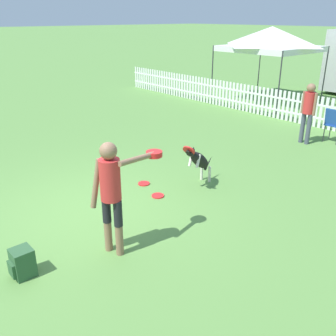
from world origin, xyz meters
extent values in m
plane|color=#5B8C42|center=(0.00, 0.00, 0.00)|extent=(240.00, 240.00, 0.00)
cylinder|color=#8C664C|center=(1.16, -0.38, 0.23)|extent=(0.11, 0.11, 0.46)
cylinder|color=black|center=(1.16, -0.38, 0.65)|extent=(0.12, 0.12, 0.38)
cylinder|color=#8C664C|center=(1.35, -0.32, 0.23)|extent=(0.11, 0.11, 0.46)
cylinder|color=black|center=(1.35, -0.32, 0.65)|extent=(0.12, 0.12, 0.38)
cylinder|color=red|center=(1.26, -0.35, 1.12)|extent=(0.35, 0.35, 0.57)
sphere|color=#8C664C|center=(1.26, -0.35, 1.52)|extent=(0.23, 0.23, 0.23)
cylinder|color=#8C664C|center=(1.08, -0.46, 1.04)|extent=(0.13, 0.22, 0.70)
cylinder|color=#8C664C|center=(1.35, 0.04, 1.35)|extent=(0.21, 0.70, 0.14)
cylinder|color=red|center=(1.28, 0.38, 1.29)|extent=(0.23, 0.23, 0.02)
cylinder|color=red|center=(1.28, 0.38, 1.32)|extent=(0.23, 0.23, 0.02)
cylinder|color=red|center=(1.28, 0.38, 1.34)|extent=(0.23, 0.23, 0.02)
ellipsoid|color=black|center=(0.47, 2.14, 0.54)|extent=(0.46, 0.77, 0.63)
ellipsoid|color=silver|center=(0.47, 2.14, 0.50)|extent=(0.25, 0.40, 0.32)
sphere|color=black|center=(0.59, 1.78, 0.83)|extent=(0.17, 0.17, 0.17)
cone|color=black|center=(0.61, 1.72, 0.88)|extent=(0.13, 0.17, 0.14)
cylinder|color=red|center=(0.61, 1.72, 0.88)|extent=(0.27, 0.22, 0.20)
cone|color=black|center=(0.63, 1.82, 0.89)|extent=(0.05, 0.05, 0.07)
cone|color=black|center=(0.53, 1.79, 0.89)|extent=(0.05, 0.05, 0.07)
cylinder|color=silver|center=(0.47, 2.45, 0.16)|extent=(0.06, 0.06, 0.32)
cylinder|color=silver|center=(0.30, 2.40, 0.16)|extent=(0.06, 0.06, 0.32)
cylinder|color=silver|center=(0.61, 1.97, 0.61)|extent=(0.10, 0.16, 0.25)
cylinder|color=silver|center=(0.46, 1.92, 0.61)|extent=(0.10, 0.16, 0.25)
cone|color=black|center=(0.35, 2.54, 0.35)|extent=(0.16, 0.35, 0.23)
cylinder|color=red|center=(0.30, 1.24, 0.01)|extent=(0.23, 0.23, 0.02)
cylinder|color=red|center=(-0.30, 1.37, 0.01)|extent=(0.23, 0.23, 0.02)
cube|color=#2D5633|center=(0.93, -1.52, 0.19)|extent=(0.26, 0.26, 0.39)
cube|color=#2D5633|center=(0.93, -1.67, 0.15)|extent=(0.18, 0.04, 0.19)
cube|color=white|center=(0.00, 7.81, 0.28)|extent=(18.66, 0.04, 0.06)
cube|color=white|center=(0.00, 7.81, 0.67)|extent=(18.66, 0.04, 0.06)
cube|color=white|center=(-9.25, 7.81, 0.47)|extent=(0.09, 0.02, 0.93)
cube|color=white|center=(-9.09, 7.81, 0.47)|extent=(0.09, 0.02, 0.93)
cube|color=white|center=(-8.94, 7.81, 0.47)|extent=(0.09, 0.02, 0.93)
cube|color=white|center=(-8.78, 7.81, 0.47)|extent=(0.09, 0.02, 0.93)
cube|color=white|center=(-8.62, 7.81, 0.47)|extent=(0.09, 0.02, 0.93)
cube|color=white|center=(-8.46, 7.81, 0.47)|extent=(0.09, 0.02, 0.93)
cube|color=white|center=(-8.30, 7.81, 0.47)|extent=(0.09, 0.02, 0.93)
cube|color=white|center=(-8.15, 7.81, 0.47)|extent=(0.09, 0.02, 0.93)
cube|color=white|center=(-7.99, 7.81, 0.47)|extent=(0.09, 0.02, 0.93)
cube|color=white|center=(-7.83, 7.81, 0.47)|extent=(0.09, 0.02, 0.93)
cube|color=white|center=(-7.67, 7.81, 0.47)|extent=(0.09, 0.02, 0.93)
cube|color=white|center=(-7.51, 7.81, 0.47)|extent=(0.09, 0.02, 0.93)
cube|color=white|center=(-7.35, 7.81, 0.47)|extent=(0.09, 0.02, 0.93)
cube|color=white|center=(-7.20, 7.81, 0.47)|extent=(0.09, 0.02, 0.93)
cube|color=white|center=(-7.04, 7.81, 0.47)|extent=(0.09, 0.02, 0.93)
cube|color=white|center=(-6.88, 7.81, 0.47)|extent=(0.09, 0.02, 0.93)
cube|color=white|center=(-6.72, 7.81, 0.47)|extent=(0.09, 0.02, 0.93)
cube|color=white|center=(-6.56, 7.81, 0.47)|extent=(0.09, 0.02, 0.93)
cube|color=white|center=(-6.41, 7.81, 0.47)|extent=(0.09, 0.02, 0.93)
cube|color=white|center=(-6.25, 7.81, 0.47)|extent=(0.09, 0.02, 0.93)
cube|color=white|center=(-6.09, 7.81, 0.47)|extent=(0.09, 0.02, 0.93)
cube|color=white|center=(-5.93, 7.81, 0.47)|extent=(0.09, 0.02, 0.93)
cube|color=white|center=(-5.77, 7.81, 0.47)|extent=(0.09, 0.02, 0.93)
cube|color=white|center=(-5.62, 7.81, 0.47)|extent=(0.09, 0.02, 0.93)
cube|color=white|center=(-5.46, 7.81, 0.47)|extent=(0.09, 0.02, 0.93)
cube|color=white|center=(-5.30, 7.81, 0.47)|extent=(0.09, 0.02, 0.93)
cube|color=white|center=(-5.14, 7.81, 0.47)|extent=(0.09, 0.02, 0.93)
cube|color=white|center=(-4.98, 7.81, 0.47)|extent=(0.09, 0.02, 0.93)
cube|color=white|center=(-4.82, 7.81, 0.47)|extent=(0.09, 0.02, 0.93)
cube|color=white|center=(-4.67, 7.81, 0.47)|extent=(0.09, 0.02, 0.93)
cube|color=white|center=(-4.51, 7.81, 0.47)|extent=(0.09, 0.02, 0.93)
cube|color=white|center=(-4.35, 7.81, 0.47)|extent=(0.09, 0.02, 0.93)
cube|color=white|center=(-4.19, 7.81, 0.47)|extent=(0.09, 0.02, 0.93)
cube|color=white|center=(-4.03, 7.81, 0.47)|extent=(0.09, 0.02, 0.93)
cube|color=white|center=(-3.88, 7.81, 0.47)|extent=(0.09, 0.02, 0.93)
cube|color=white|center=(-3.72, 7.81, 0.47)|extent=(0.09, 0.02, 0.93)
cube|color=white|center=(-3.56, 7.81, 0.47)|extent=(0.09, 0.02, 0.93)
cube|color=white|center=(-3.40, 7.81, 0.47)|extent=(0.09, 0.02, 0.93)
cube|color=white|center=(-3.24, 7.81, 0.47)|extent=(0.09, 0.02, 0.93)
cube|color=white|center=(-3.08, 7.81, 0.47)|extent=(0.09, 0.02, 0.93)
cube|color=white|center=(-2.93, 7.81, 0.47)|extent=(0.09, 0.02, 0.93)
cube|color=white|center=(-2.77, 7.81, 0.47)|extent=(0.09, 0.02, 0.93)
cube|color=white|center=(-2.61, 7.81, 0.47)|extent=(0.09, 0.02, 0.93)
cube|color=white|center=(-2.45, 7.81, 0.47)|extent=(0.09, 0.02, 0.93)
cube|color=white|center=(-2.29, 7.81, 0.47)|extent=(0.09, 0.02, 0.93)
cube|color=white|center=(-2.14, 7.81, 0.47)|extent=(0.09, 0.02, 0.93)
cube|color=white|center=(-1.98, 7.81, 0.47)|extent=(0.09, 0.02, 0.93)
cube|color=white|center=(-1.82, 7.81, 0.47)|extent=(0.09, 0.02, 0.93)
cube|color=white|center=(-1.66, 7.81, 0.47)|extent=(0.09, 0.02, 0.93)
cube|color=white|center=(-1.50, 7.81, 0.47)|extent=(0.09, 0.02, 0.93)
cube|color=white|center=(-1.34, 7.81, 0.47)|extent=(0.09, 0.02, 0.93)
cube|color=white|center=(-1.19, 7.81, 0.47)|extent=(0.09, 0.02, 0.93)
cube|color=white|center=(-1.03, 7.81, 0.47)|extent=(0.09, 0.02, 0.93)
cube|color=white|center=(-0.87, 7.81, 0.47)|extent=(0.09, 0.02, 0.93)
cube|color=white|center=(-0.71, 7.81, 0.47)|extent=(0.09, 0.02, 0.93)
cube|color=white|center=(-0.55, 7.81, 0.47)|extent=(0.09, 0.02, 0.93)
cube|color=white|center=(-0.40, 7.81, 0.47)|extent=(0.09, 0.02, 0.93)
cube|color=white|center=(-0.24, 7.81, 0.47)|extent=(0.09, 0.02, 0.93)
cube|color=white|center=(-0.08, 7.81, 0.47)|extent=(0.09, 0.02, 0.93)
cube|color=white|center=(0.08, 7.81, 0.47)|extent=(0.09, 0.02, 0.93)
cube|color=white|center=(0.24, 7.81, 0.47)|extent=(0.09, 0.02, 0.93)
cube|color=white|center=(0.40, 7.81, 0.47)|extent=(0.09, 0.02, 0.93)
cylinder|color=#333338|center=(0.66, 7.02, 0.23)|extent=(0.02, 0.02, 0.46)
cylinder|color=#333338|center=(0.67, 6.66, 0.23)|extent=(0.02, 0.02, 0.46)
cube|color=#1E4799|center=(0.84, 6.84, 0.46)|extent=(0.44, 0.44, 0.03)
cube|color=#1E4799|center=(0.85, 6.65, 0.68)|extent=(0.43, 0.10, 0.44)
cylinder|color=#333338|center=(-4.94, 8.33, 1.04)|extent=(0.04, 0.04, 2.08)
cylinder|color=#333338|center=(-1.91, 8.33, 1.04)|extent=(0.04, 0.04, 2.08)
cylinder|color=#333338|center=(-4.94, 11.35, 1.04)|extent=(0.04, 0.04, 2.08)
cylinder|color=#333338|center=(-1.91, 11.35, 1.04)|extent=(0.04, 0.04, 2.08)
cube|color=white|center=(-3.42, 9.84, 1.98)|extent=(3.02, 3.02, 0.20)
pyramid|color=white|center=(-3.42, 9.84, 2.42)|extent=(3.02, 3.02, 0.68)
cylinder|color=#474C5B|center=(0.49, 6.15, 0.40)|extent=(0.11, 0.11, 0.79)
cylinder|color=#474C5B|center=(0.31, 6.16, 0.40)|extent=(0.11, 0.11, 0.79)
cylinder|color=red|center=(0.40, 6.15, 1.07)|extent=(0.27, 0.27, 0.55)
sphere|color=#8C664C|center=(0.40, 6.15, 1.45)|extent=(0.22, 0.22, 0.22)
cylinder|color=#8C664C|center=(0.57, 6.14, 1.06)|extent=(0.08, 0.08, 0.56)
cylinder|color=#8C664C|center=(0.23, 6.16, 1.06)|extent=(0.08, 0.08, 0.56)
camera|label=1|loc=(5.14, -2.72, 3.12)|focal=40.00mm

